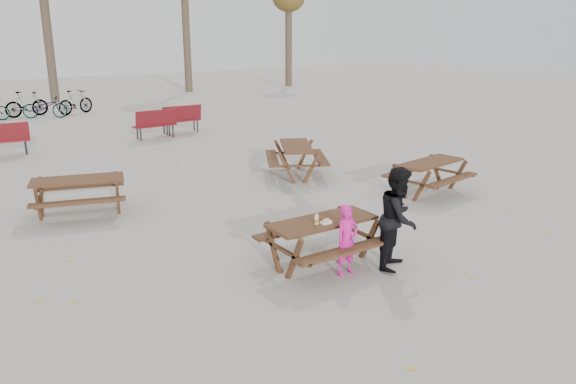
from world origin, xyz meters
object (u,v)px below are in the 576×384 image
food_tray (326,223)px  adult (399,218)px  picnic_table_east (429,177)px  main_picnic_table (322,231)px  picnic_table_north (79,197)px  child (347,240)px  soda_bottle (317,220)px  picnic_table_far (296,160)px

food_tray → adult: 1.17m
food_tray → picnic_table_east: size_ratio=0.10×
main_picnic_table → picnic_table_north: 5.50m
child → adult: size_ratio=0.68×
soda_bottle → picnic_table_east: bearing=23.1°
child → picnic_table_north: child is taller
main_picnic_table → food_tray: food_tray is taller
food_tray → picnic_table_north: size_ratio=0.10×
food_tray → main_picnic_table: bearing=72.5°
picnic_table_far → soda_bottle: bearing=177.4°
food_tray → soda_bottle: (-0.15, 0.06, 0.05)m
picnic_table_east → picnic_table_far: bearing=108.4°
food_tray → picnic_table_far: 6.03m
adult → picnic_table_east: bearing=4.3°
soda_bottle → picnic_table_north: bearing=116.2°
soda_bottle → picnic_table_far: bearing=58.6°
picnic_table_east → picnic_table_north: picnic_table_north is taller
main_picnic_table → picnic_table_north: size_ratio=0.99×
picnic_table_east → child: bearing=-160.7°
food_tray → soda_bottle: size_ratio=1.06×
child → picnic_table_east: bearing=24.4°
adult → picnic_table_east: (3.61, 2.66, -0.45)m
child → picnic_table_east: child is taller
adult → picnic_table_far: bearing=39.1°
main_picnic_table → food_tray: (-0.05, -0.17, 0.21)m
food_tray → picnic_table_far: (3.00, 5.22, -0.39)m
picnic_table_east → picnic_table_north: size_ratio=0.99×
picnic_table_north → picnic_table_far: picnic_table_far is taller
child → picnic_table_north: (-2.74, 5.33, -0.18)m
soda_bottle → picnic_table_north: size_ratio=0.09×
food_tray → adult: adult is taller
child → picnic_table_east: size_ratio=0.63×
picnic_table_east → picnic_table_north: (-7.22, 2.90, 0.01)m
main_picnic_table → child: child is taller
picnic_table_north → food_tray: bearing=-46.6°
child → picnic_table_far: 6.23m
picnic_table_east → picnic_table_far: 3.52m
food_tray → picnic_table_east: (4.64, 2.10, -0.41)m
soda_bottle → picnic_table_north: (-2.43, 4.94, -0.46)m
soda_bottle → picnic_table_east: size_ratio=0.09×
main_picnic_table → picnic_table_north: picnic_table_north is taller
food_tray → adult: (1.02, -0.56, 0.04)m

